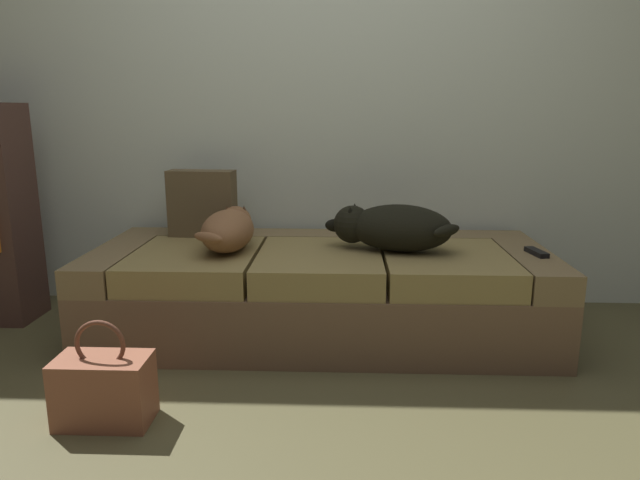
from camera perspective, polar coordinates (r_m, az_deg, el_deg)
The scene contains 8 objects.
ground_plane at distance 1.89m, azimuth -1.37°, elevation -21.68°, with size 10.00×10.00×0.00m, color brown.
back_wall at distance 3.21m, azimuth 0.45°, elevation 18.83°, with size 6.40×0.10×2.80m, color silver.
couch at distance 2.78m, azimuth 0.04°, elevation -5.07°, with size 2.14×0.89×0.43m.
dog_tan at distance 2.72m, azimuth -9.03°, elevation 1.09°, with size 0.25×0.56×0.19m.
dog_dark at distance 2.67m, azimuth 7.15°, elevation 1.26°, with size 0.64×0.37×0.22m.
tv_remote at distance 2.77m, azimuth 20.74°, elevation -1.15°, with size 0.04×0.15×0.02m, color black.
throw_pillow at distance 3.01m, azimuth -11.64°, elevation 3.58°, with size 0.34×0.12×0.34m, color brown.
handbag at distance 2.18m, azimuth -20.70°, elevation -13.68°, with size 0.32×0.18×0.38m.
Camera 1 is at (0.10, -1.55, 1.07)m, focal length 32.15 mm.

